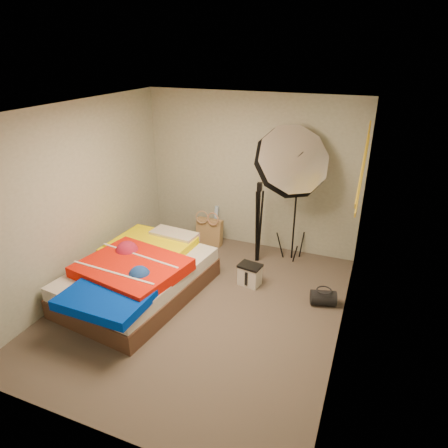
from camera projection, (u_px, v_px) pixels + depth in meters
The scene contains 15 objects.
floor at pixel (200, 307), 5.21m from camera, with size 4.00×4.00×0.00m, color #544A40.
ceiling at pixel (194, 110), 4.18m from camera, with size 4.00×4.00×0.00m, color silver.
wall_back at pixel (251, 173), 6.39m from camera, with size 3.50×3.50×0.00m, color #A0A495.
wall_front at pixel (83, 317), 3.00m from camera, with size 3.50×3.50×0.00m, color #A0A495.
wall_left at pixel (78, 199), 5.29m from camera, with size 4.00×4.00×0.00m, color #A0A495.
wall_right at pixel (351, 244), 4.10m from camera, with size 4.00×4.00×0.00m, color #A0A495.
tote_bag at pixel (209, 232), 6.77m from camera, with size 0.45×0.13×0.45m, color tan.
wrapping_roll at pixel (215, 223), 6.89m from camera, with size 0.07×0.07×0.61m, color #4B82CB.
camera_case at pixel (250, 275), 5.64m from camera, with size 0.29×0.21×0.29m, color beige.
duffel_bag at pixel (323, 298), 5.22m from camera, with size 0.20×0.20×0.33m, color black.
wall_stripe_upper at pixel (363, 163), 4.33m from camera, with size 0.02×1.10×0.10m, color gold.
wall_stripe_lower at pixel (362, 174), 4.62m from camera, with size 0.02×1.10×0.10m, color gold.
bed at pixel (138, 276), 5.34m from camera, with size 1.63×2.25×0.59m.
photo_umbrella at pixel (290, 163), 5.59m from camera, with size 1.11×1.26×2.25m.
camera_tripod at pixel (259, 217), 6.03m from camera, with size 0.08×0.08×1.29m.
Camera 1 is at (1.90, -3.88, 3.12)m, focal length 32.00 mm.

